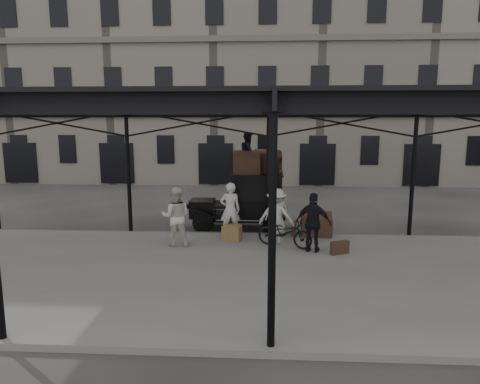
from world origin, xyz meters
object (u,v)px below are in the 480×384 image
(porter_official, at_px, (313,223))
(steamer_trunk_platform, at_px, (316,225))
(porter_left, at_px, (230,210))
(steamer_trunk_roof_near, at_px, (247,164))
(bicycle, at_px, (285,232))
(taxi, at_px, (249,198))

(porter_official, xyz_separation_m, steamer_trunk_platform, (0.33, 1.87, -0.55))
(porter_left, xyz_separation_m, steamer_trunk_roof_near, (0.51, 1.44, 1.44))
(porter_left, relative_size, bicycle, 1.05)
(porter_official, distance_m, steamer_trunk_roof_near, 3.99)
(porter_left, bearing_deg, steamer_trunk_platform, 175.68)
(taxi, height_order, steamer_trunk_platform, taxi)
(taxi, xyz_separation_m, bicycle, (1.24, -2.79, -0.58))
(porter_left, height_order, bicycle, porter_left)
(bicycle, bearing_deg, steamer_trunk_roof_near, 49.92)
(bicycle, distance_m, steamer_trunk_roof_near, 3.45)
(porter_left, height_order, steamer_trunk_roof_near, steamer_trunk_roof_near)
(taxi, relative_size, bicycle, 2.01)
(taxi, bearing_deg, steamer_trunk_platform, -29.99)
(steamer_trunk_platform, bearing_deg, porter_left, -169.79)
(steamer_trunk_platform, bearing_deg, steamer_trunk_roof_near, 159.97)
(taxi, height_order, bicycle, taxi)
(steamer_trunk_roof_near, height_order, steamer_trunk_platform, steamer_trunk_roof_near)
(porter_left, height_order, porter_official, porter_left)
(bicycle, distance_m, steamer_trunk_platform, 1.83)
(steamer_trunk_roof_near, relative_size, steamer_trunk_platform, 0.97)
(steamer_trunk_roof_near, bearing_deg, taxi, 71.46)
(taxi, distance_m, porter_official, 3.87)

